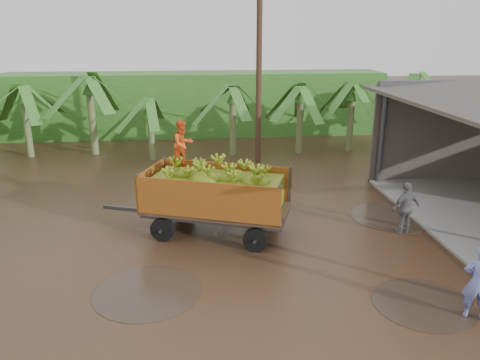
# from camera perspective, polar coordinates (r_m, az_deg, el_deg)

# --- Properties ---
(ground) EXTENTS (100.00, 100.00, 0.00)m
(ground) POSITION_cam_1_polar(r_m,az_deg,el_deg) (13.42, 3.96, -8.62)
(ground) COLOR black
(ground) RESTS_ON ground
(hedge_north) EXTENTS (22.00, 3.00, 3.60)m
(hedge_north) POSITION_cam_1_polar(r_m,az_deg,el_deg) (28.15, -5.48, 9.26)
(hedge_north) COLOR #2D661E
(hedge_north) RESTS_ON ground
(banana_trailer) EXTENTS (5.95, 3.38, 3.44)m
(banana_trailer) POSITION_cam_1_polar(r_m,az_deg,el_deg) (14.03, -2.97, -1.65)
(banana_trailer) COLOR #C96C1C
(banana_trailer) RESTS_ON ground
(man_blue) EXTENTS (0.74, 0.63, 1.71)m
(man_blue) POSITION_cam_1_polar(r_m,az_deg,el_deg) (11.37, 27.04, -11.05)
(man_blue) COLOR #6876BE
(man_blue) RESTS_ON ground
(man_grey) EXTENTS (1.04, 0.65, 1.65)m
(man_grey) POSITION_cam_1_polar(r_m,az_deg,el_deg) (15.05, 19.55, -3.23)
(man_grey) COLOR slate
(man_grey) RESTS_ON ground
(utility_pole) EXTENTS (1.20, 0.24, 8.71)m
(utility_pole) POSITION_cam_1_polar(r_m,az_deg,el_deg) (19.65, 2.32, 13.28)
(utility_pole) COLOR #47301E
(utility_pole) RESTS_ON ground
(banana_plants) EXTENTS (24.42, 21.15, 4.05)m
(banana_plants) POSITION_cam_1_polar(r_m,az_deg,el_deg) (19.37, -14.01, 4.97)
(banana_plants) COLOR #2D661E
(banana_plants) RESTS_ON ground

